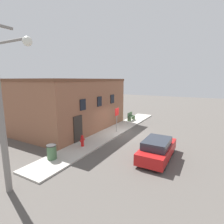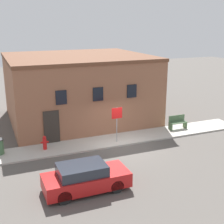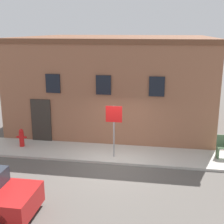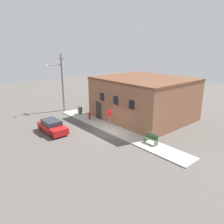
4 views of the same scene
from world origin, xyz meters
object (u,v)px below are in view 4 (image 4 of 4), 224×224
Objects in this scene: fire_hydrant at (90,116)px; bench at (151,139)px; trash_bin at (80,110)px; utility_pole at (62,81)px; parked_car at (52,127)px; stop_sign at (110,116)px.

bench is at bearing 1.13° from fire_hydrant.
utility_pole reaches higher than trash_bin.
fire_hydrant is at bearing 99.33° from parked_car.
parked_car is at bearing -36.44° from utility_pole.
parked_car is at bearing -127.02° from stop_sign.
fire_hydrant is 0.22× the size of parked_car.
stop_sign is 5.23m from bench.
utility_pole reaches higher than bench.
utility_pole is at bearing -177.50° from bench.
utility_pole is at bearing -165.51° from trash_bin.
stop_sign reaches higher than trash_bin.
stop_sign is 10.51m from utility_pole.
stop_sign is at bearing -6.68° from fire_hydrant.
bench is 1.44× the size of trash_bin.
trash_bin is at bearing 14.49° from utility_pole.
bench reaches higher than trash_bin.
bench is at bearing 2.50° from utility_pole.
fire_hydrant is 4.69m from stop_sign.
fire_hydrant is 5.41m from parked_car.
stop_sign reaches higher than fire_hydrant.
utility_pole is (-3.10, -0.80, 3.60)m from trash_bin.
parked_car reaches higher than bench.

